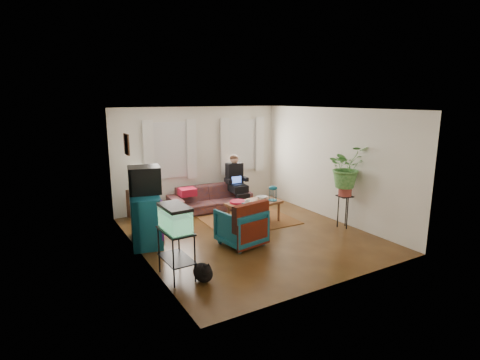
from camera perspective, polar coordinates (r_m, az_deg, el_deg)
floor at (r=7.95m, az=1.46°, el=-8.31°), size 4.50×5.00×0.01m
ceiling at (r=7.44m, az=1.57°, el=10.78°), size 4.50×5.00×0.01m
wall_back at (r=9.77m, az=-6.20°, el=3.42°), size 4.50×0.01×2.60m
wall_front at (r=5.67m, az=14.90°, el=-3.44°), size 4.50×0.01×2.60m
wall_left at (r=6.71m, az=-15.07°, el=-1.02°), size 0.01×5.00×2.60m
wall_right at (r=8.96m, az=13.88°, el=2.32°), size 0.01×5.00×2.60m
window_left at (r=9.43m, az=-10.65°, el=4.49°), size 1.08×0.04×1.38m
window_right at (r=10.29m, az=0.21°, el=5.34°), size 1.08×0.04×1.38m
curtains_left at (r=9.35m, az=-10.48°, el=4.44°), size 1.36×0.06×1.50m
curtains_right at (r=10.22m, az=0.43°, el=5.30°), size 1.36×0.06×1.50m
picture_frame at (r=7.43m, az=-16.83°, el=5.22°), size 0.04×0.32×0.40m
area_rug at (r=8.82m, az=1.38°, el=-6.15°), size 2.04×1.64×0.01m
sofa at (r=9.58m, az=-4.62°, el=-2.19°), size 2.12×0.92×0.81m
seated_person at (r=9.83m, az=-0.60°, el=-0.49°), size 0.55×0.67×1.24m
side_table at (r=9.33m, az=-15.07°, el=-3.44°), size 0.58×0.58×0.67m
table_lamp at (r=9.19m, az=-15.28°, el=0.29°), size 0.44×0.44×0.61m
dresser at (r=7.62m, az=-14.18°, el=-5.70°), size 0.77×1.19×0.98m
crt_tv at (r=7.53m, az=-14.37°, el=0.03°), size 0.71×0.66×0.53m
aquarium_stand at (r=6.12m, az=-9.67°, el=-11.01°), size 0.42×0.72×0.79m
aquarium at (r=5.91m, az=-9.88°, el=-5.66°), size 0.37×0.65×0.41m
black_cat at (r=6.01m, az=-5.68°, el=-13.57°), size 0.34×0.47×0.37m
armchair at (r=7.32m, az=0.15°, el=-6.83°), size 0.89×0.85×0.80m
serape_throw at (r=7.04m, az=1.77°, el=-6.18°), size 0.82×0.31×0.66m
coffee_table at (r=8.57m, az=2.15°, el=-4.99°), size 1.29×0.82×0.50m
cup_a at (r=8.23m, az=1.18°, el=-3.49°), size 0.15×0.15×0.11m
cup_b at (r=8.37m, az=3.33°, el=-3.25°), size 0.12×0.12×0.10m
bowl at (r=8.78m, az=3.37°, el=-2.66°), size 0.27×0.27×0.06m
snack_tray at (r=8.41m, az=-0.30°, el=-3.36°), size 0.42×0.42×0.04m
birdcage at (r=8.60m, az=5.04°, el=-1.99°), size 0.22×0.22×0.35m
plant_stand at (r=8.57m, az=15.53°, el=-4.66°), size 0.35×0.35×0.73m
potted_plant at (r=8.36m, az=15.87°, el=1.02°), size 0.92×0.82×0.92m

